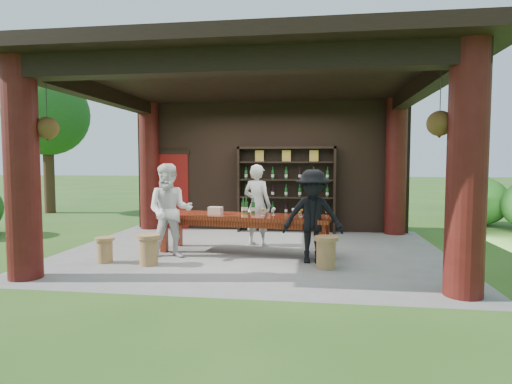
# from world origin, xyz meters

# --- Properties ---
(ground) EXTENTS (90.00, 90.00, 0.00)m
(ground) POSITION_xyz_m (0.00, 0.00, 0.00)
(ground) COLOR #2D5119
(ground) RESTS_ON ground
(pavilion) EXTENTS (7.50, 6.00, 3.60)m
(pavilion) POSITION_xyz_m (-0.01, 0.43, 2.13)
(pavilion) COLOR slate
(pavilion) RESTS_ON ground
(wine_shelf) EXTENTS (2.44, 0.37, 2.15)m
(wine_shelf) POSITION_xyz_m (0.48, 2.45, 1.08)
(wine_shelf) COLOR black
(wine_shelf) RESTS_ON ground
(tasting_table) EXTENTS (3.40, 1.28, 0.75)m
(tasting_table) POSITION_xyz_m (-0.15, -0.18, 0.63)
(tasting_table) COLOR #4F160B
(tasting_table) RESTS_ON ground
(stool_near_left) EXTENTS (0.40, 0.40, 0.52)m
(stool_near_left) POSITION_xyz_m (-1.62, -1.35, 0.28)
(stool_near_left) COLOR olive
(stool_near_left) RESTS_ON ground
(stool_near_right) EXTENTS (0.40, 0.40, 0.53)m
(stool_near_right) POSITION_xyz_m (1.39, -1.16, 0.28)
(stool_near_right) COLOR olive
(stool_near_right) RESTS_ON ground
(stool_far_left) EXTENTS (0.34, 0.34, 0.44)m
(stool_far_left) POSITION_xyz_m (-2.45, -1.29, 0.24)
(stool_far_left) COLOR olive
(stool_far_left) RESTS_ON ground
(host) EXTENTS (0.73, 0.62, 1.72)m
(host) POSITION_xyz_m (-0.01, 0.63, 0.86)
(host) COLOR silver
(host) RESTS_ON ground
(guest_woman) EXTENTS (0.95, 0.80, 1.74)m
(guest_woman) POSITION_xyz_m (-1.44, -0.75, 0.87)
(guest_woman) COLOR silver
(guest_woman) RESTS_ON ground
(guest_man) EXTENTS (1.09, 0.67, 1.64)m
(guest_man) POSITION_xyz_m (1.17, -0.77, 0.82)
(guest_man) COLOR black
(guest_man) RESTS_ON ground
(table_bottles) EXTENTS (0.29, 0.15, 0.31)m
(table_bottles) POSITION_xyz_m (-0.13, 0.14, 0.90)
(table_bottles) COLOR #194C1E
(table_bottles) RESTS_ON tasting_table
(table_glasses) EXTENTS (0.79, 0.23, 0.15)m
(table_glasses) POSITION_xyz_m (0.60, -0.26, 0.82)
(table_glasses) COLOR silver
(table_glasses) RESTS_ON tasting_table
(napkin_basket) EXTENTS (0.28, 0.21, 0.14)m
(napkin_basket) POSITION_xyz_m (-0.73, -0.14, 0.82)
(napkin_basket) COLOR #BF6672
(napkin_basket) RESTS_ON tasting_table
(shrubs) EXTENTS (19.88, 8.48, 1.36)m
(shrubs) POSITION_xyz_m (3.22, 1.39, 0.54)
(shrubs) COLOR #194C14
(shrubs) RESTS_ON ground
(trees) EXTENTS (19.91, 11.80, 4.80)m
(trees) POSITION_xyz_m (3.22, 1.53, 3.37)
(trees) COLOR #3F2819
(trees) RESTS_ON ground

